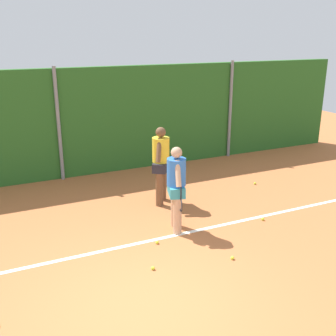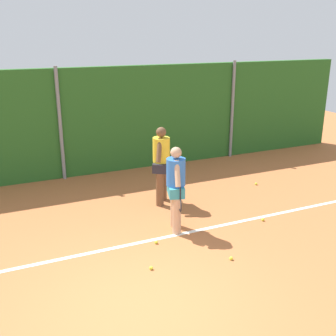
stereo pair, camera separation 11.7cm
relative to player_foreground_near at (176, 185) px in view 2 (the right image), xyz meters
name	(u,v)px [view 2 (the right image)]	position (x,y,z in m)	size (l,w,h in m)	color
ground_plane	(107,249)	(-1.58, -0.20, -1.02)	(29.67, 29.67, 0.00)	#B76638
hedge_fence_backdrop	(59,125)	(-1.58, 4.38, 0.53)	(19.28, 0.25, 3.09)	#286023
fence_post_center	(60,125)	(-1.58, 4.20, 0.56)	(0.10, 0.10, 3.16)	gray
fence_post_right	(232,110)	(3.99, 4.20, 0.56)	(0.10, 0.10, 3.16)	gray
court_baseline_paint	(107,249)	(-1.58, -0.24, -1.02)	(14.09, 0.10, 0.01)	white
player_foreground_near	(176,185)	(0.00, 0.00, 0.00)	(0.46, 0.82, 1.82)	tan
player_midcourt	(161,161)	(0.30, 1.48, 0.04)	(0.59, 0.75, 1.90)	brown
tennis_ball_0	(231,258)	(0.42, -1.53, -0.99)	(0.07, 0.07, 0.07)	#CCDB33
tennis_ball_1	(263,220)	(1.96, -0.41, -0.99)	(0.07, 0.07, 0.07)	#CCDB33
tennis_ball_3	(151,268)	(-1.05, -1.24, -0.99)	(0.07, 0.07, 0.07)	#CCDB33
tennis_ball_6	(256,184)	(3.16, 1.54, -0.99)	(0.07, 0.07, 0.07)	#CCDB33
tennis_ball_8	(156,242)	(-0.61, -0.41, -0.99)	(0.07, 0.07, 0.07)	#CCDB33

